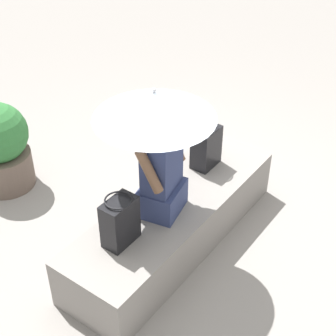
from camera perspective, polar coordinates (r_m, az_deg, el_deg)
name	(u,v)px	position (r m, az deg, el deg)	size (l,w,h in m)	color
ground_plane	(174,241)	(4.18, 0.62, -8.13)	(14.00, 14.00, 0.00)	gray
stone_bench	(174,222)	(4.04, 0.64, -6.03)	(2.05, 0.63, 0.41)	gray
person_seated	(162,167)	(3.60, -0.71, 0.08)	(0.50, 0.35, 0.90)	navy
parasol	(154,105)	(3.30, -1.52, 7.03)	(0.82, 0.82, 1.03)	#B7B7BC
handbag_black	(206,147)	(4.21, 4.28, 2.38)	(0.25, 0.18, 0.37)	black
tote_bag_canvas	(120,221)	(3.48, -5.38, -5.94)	(0.26, 0.19, 0.37)	black
planter_near	(0,146)	(4.76, -18.24, 2.34)	(0.54, 0.54, 0.82)	brown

